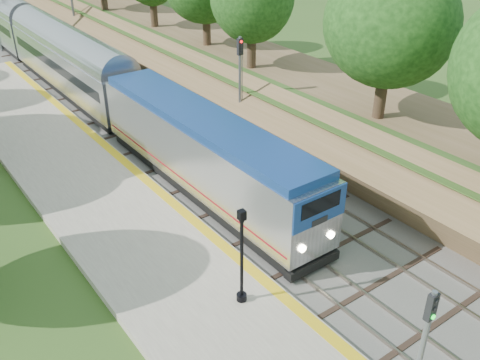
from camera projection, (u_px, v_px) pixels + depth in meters
trackbed at (22, 36)px, 59.98m from camera, size 9.50×170.00×0.28m
platform at (150, 250)px, 25.33m from camera, size 6.40×68.00×0.38m
yellow_stripe at (200, 226)px, 26.70m from camera, size 0.55×68.00×0.01m
embankment at (91, 10)px, 63.34m from camera, size 10.64×170.00×11.70m
lamppost_far at (242, 262)px, 21.09m from camera, size 0.43×0.43×4.37m
signal_platform at (422, 345)px, 15.59m from camera, size 0.31×0.25×5.34m
signal_farside at (240, 76)px, 35.04m from camera, size 0.37×0.29×6.71m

